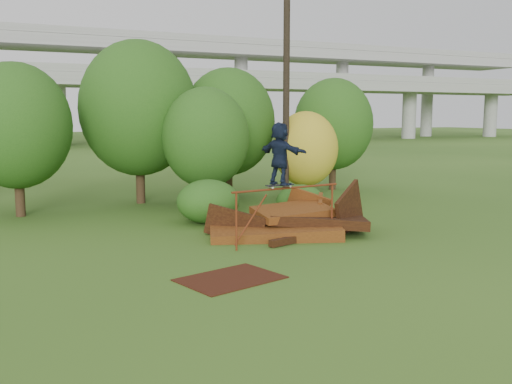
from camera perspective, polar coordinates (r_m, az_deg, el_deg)
name	(u,v)px	position (r m, az deg, el deg)	size (l,w,h in m)	color
ground	(313,256)	(15.98, 5.71, -6.41)	(240.00, 240.00, 0.00)	#2D5116
scrap_pile	(290,224)	(18.77, 3.46, -3.20)	(5.94, 3.83, 2.13)	#431F0C
grind_rail	(287,200)	(17.25, 3.10, -0.83)	(3.82, 0.53, 1.73)	maroon
skateboard	(280,185)	(17.03, 2.39, 0.69)	(0.92, 0.35, 0.09)	black
skater	(280,154)	(16.94, 2.40, 3.87)	(1.72, 0.55, 1.86)	#131C32
flat_plate	(230,279)	(13.77, -2.59, -8.65)	(2.31, 1.65, 0.03)	#37160B
tree_0	(16,126)	(23.48, -22.88, 6.11)	(4.16, 4.16, 5.87)	black
tree_1	(138,108)	(25.49, -11.68, 8.19)	(5.10, 5.10, 7.10)	black
tree_2	(206,138)	(23.33, -5.06, 5.43)	(3.56, 3.56, 5.02)	black
tree_3	(228,122)	(26.93, -2.78, 7.01)	(4.37, 4.37, 6.07)	black
tree_4	(306,149)	(25.87, 4.98, 4.32)	(2.93, 2.93, 4.05)	black
tree_5	(333,124)	(29.88, 7.75, 6.73)	(4.10, 4.10, 5.76)	black
shrub_left	(208,201)	(20.60, -4.80, -0.93)	(2.29, 2.12, 1.59)	#174211
shrub_right	(300,202)	(21.30, 4.47, -1.01)	(1.86, 1.70, 1.32)	#174211
utility_pole	(286,78)	(24.80, 3.06, 11.28)	(1.40, 0.28, 10.70)	black
freeway_overpass	(52,62)	(76.86, -19.70, 12.13)	(160.00, 15.00, 13.70)	gray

